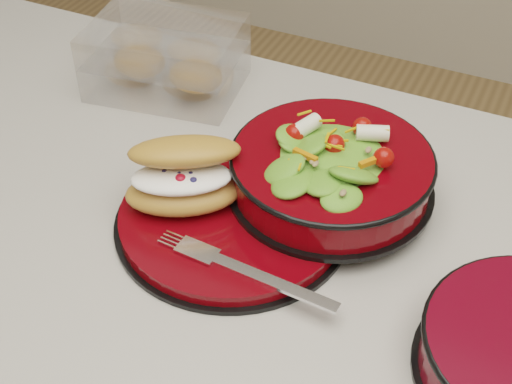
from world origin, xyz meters
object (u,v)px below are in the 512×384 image
at_px(dinner_plate, 233,218).
at_px(pastry_box, 166,59).
at_px(salad_bowl, 332,164).
at_px(croissant, 184,176).
at_px(fork, 249,272).

relative_size(dinner_plate, pastry_box, 1.19).
distance_m(dinner_plate, salad_bowl, 0.13).
distance_m(dinner_plate, croissant, 0.07).
bearing_deg(croissant, pastry_box, 95.39).
bearing_deg(fork, pastry_box, 46.33).
height_order(dinner_plate, fork, fork).
distance_m(dinner_plate, pastry_box, 0.31).
bearing_deg(pastry_box, fork, -56.33).
distance_m(salad_bowl, pastry_box, 0.33).
bearing_deg(dinner_plate, fork, -52.92).
bearing_deg(salad_bowl, croissant, -146.97).
bearing_deg(dinner_plate, salad_bowl, 44.85).
relative_size(croissant, fork, 0.79).
bearing_deg(dinner_plate, pastry_box, 134.36).
distance_m(dinner_plate, fork, 0.10).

